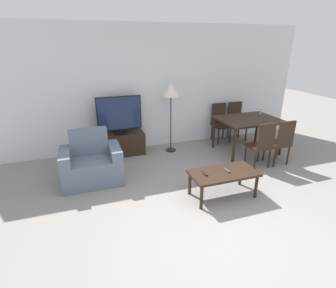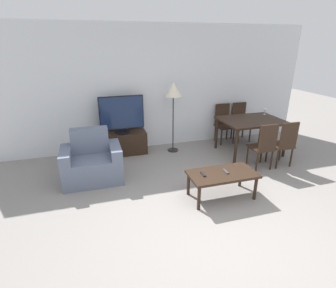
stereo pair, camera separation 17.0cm
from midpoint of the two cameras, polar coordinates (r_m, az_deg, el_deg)
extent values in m
plane|color=gray|center=(3.68, 11.60, -18.22)|extent=(18.00, 18.00, 0.00)
cube|color=silver|center=(5.96, -2.23, 12.00)|extent=(7.40, 0.06, 2.70)
cube|color=slate|center=(4.80, -15.07, -5.25)|extent=(0.65, 0.69, 0.45)
cube|color=slate|center=(4.85, -15.70, 0.80)|extent=(0.65, 0.20, 0.45)
cube|color=slate|center=(4.78, -20.12, -4.78)|extent=(0.18, 0.69, 0.63)
cube|color=slate|center=(4.78, -10.22, -3.75)|extent=(0.18, 0.69, 0.63)
cube|color=black|center=(5.83, -8.82, 0.24)|extent=(0.98, 0.45, 0.49)
cylinder|color=black|center=(5.74, -8.96, 2.65)|extent=(0.32, 0.32, 0.03)
cylinder|color=black|center=(5.73, -8.98, 3.03)|extent=(0.04, 0.04, 0.05)
cube|color=black|center=(5.62, -9.21, 6.73)|extent=(0.93, 0.04, 0.71)
cube|color=#19284C|center=(5.60, -9.17, 6.67)|extent=(0.90, 0.01, 0.68)
cube|color=black|center=(4.18, 12.91, -6.40)|extent=(1.06, 0.54, 0.04)
cylinder|color=black|center=(3.93, 8.01, -11.60)|extent=(0.05, 0.05, 0.39)
cylinder|color=black|center=(4.37, 19.56, -9.11)|extent=(0.05, 0.05, 0.39)
cylinder|color=black|center=(4.26, 5.63, -8.63)|extent=(0.05, 0.05, 0.39)
cylinder|color=black|center=(4.67, 16.54, -6.65)|extent=(0.05, 0.05, 0.39)
cube|color=black|center=(5.96, 18.52, 4.88)|extent=(1.30, 0.97, 0.04)
cylinder|color=black|center=(5.42, 15.43, -0.60)|extent=(0.06, 0.06, 0.72)
cylinder|color=black|center=(6.11, 24.89, 0.62)|extent=(0.06, 0.06, 0.72)
cylinder|color=black|center=(6.11, 11.31, 2.26)|extent=(0.06, 0.06, 0.72)
cylinder|color=black|center=(6.73, 20.26, 3.10)|extent=(0.06, 0.06, 0.72)
cube|color=black|center=(5.38, 20.36, -0.77)|extent=(0.40, 0.40, 0.04)
cylinder|color=black|center=(5.49, 17.73, -2.43)|extent=(0.04, 0.04, 0.39)
cylinder|color=black|center=(5.67, 20.45, -2.01)|extent=(0.04, 0.04, 0.39)
cylinder|color=black|center=(5.26, 19.66, -3.77)|extent=(0.04, 0.04, 0.39)
cylinder|color=black|center=(5.44, 22.43, -3.28)|extent=(0.04, 0.04, 0.39)
cube|color=black|center=(5.16, 21.90, 1.25)|extent=(0.37, 0.04, 0.50)
cube|color=black|center=(6.74, 16.40, 4.05)|extent=(0.40, 0.40, 0.04)
cylinder|color=black|center=(6.59, 15.76, 1.76)|extent=(0.04, 0.04, 0.39)
cylinder|color=black|center=(6.76, 18.09, 2.00)|extent=(0.04, 0.04, 0.39)
cylinder|color=black|center=(6.85, 14.35, 2.64)|extent=(0.04, 0.04, 0.39)
cylinder|color=black|center=(7.02, 16.64, 2.85)|extent=(0.04, 0.04, 0.39)
cube|color=black|center=(6.82, 15.82, 6.64)|extent=(0.37, 0.04, 0.50)
cube|color=black|center=(5.66, 24.06, -0.25)|extent=(0.40, 0.40, 0.04)
cylinder|color=black|center=(5.75, 21.50, -1.85)|extent=(0.04, 0.04, 0.39)
cylinder|color=black|center=(5.95, 23.98, -1.46)|extent=(0.04, 0.04, 0.39)
cylinder|color=black|center=(5.52, 23.50, -3.09)|extent=(0.04, 0.04, 0.39)
cylinder|color=black|center=(5.73, 26.00, -2.64)|extent=(0.04, 0.04, 0.39)
cube|color=black|center=(5.45, 25.68, 1.69)|extent=(0.37, 0.04, 0.50)
cube|color=black|center=(6.51, 13.01, 3.77)|extent=(0.40, 0.40, 0.04)
cylinder|color=black|center=(6.37, 12.28, 1.39)|extent=(0.04, 0.04, 0.39)
cylinder|color=black|center=(6.52, 14.78, 1.65)|extent=(0.04, 0.04, 0.39)
cylinder|color=black|center=(6.63, 10.96, 2.31)|extent=(0.04, 0.04, 0.39)
cylinder|color=black|center=(6.78, 13.40, 2.55)|extent=(0.04, 0.04, 0.39)
cube|color=black|center=(6.59, 12.44, 6.45)|extent=(0.37, 0.04, 0.50)
cylinder|color=black|center=(5.98, 1.88, -1.31)|extent=(0.24, 0.24, 0.02)
cylinder|color=black|center=(5.77, 1.96, 4.40)|extent=(0.02, 0.02, 1.22)
cone|color=beige|center=(5.60, 2.06, 11.82)|extent=(0.37, 0.37, 0.29)
cube|color=black|center=(4.06, 8.81, -6.50)|extent=(0.04, 0.15, 0.02)
cube|color=#38383D|center=(4.21, 13.57, -5.83)|extent=(0.04, 0.15, 0.02)
cylinder|color=silver|center=(6.48, 20.99, 6.07)|extent=(0.06, 0.06, 0.01)
cylinder|color=silver|center=(6.47, 21.03, 6.40)|extent=(0.01, 0.01, 0.07)
sphere|color=silver|center=(6.46, 21.11, 6.99)|extent=(0.07, 0.07, 0.07)
camera|label=1|loc=(0.08, -88.94, 0.42)|focal=28.00mm
camera|label=2|loc=(0.08, 91.06, -0.42)|focal=28.00mm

